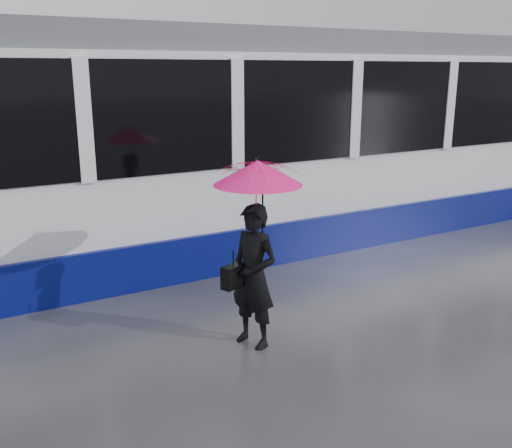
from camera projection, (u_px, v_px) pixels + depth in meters
ground at (258, 309)px, 6.85m from camera, size 90.00×90.00×0.00m
rails at (178, 252)px, 8.94m from camera, size 34.00×1.51×0.02m
woman at (254, 276)px, 5.79m from camera, size 0.53×0.64×1.50m
umbrella at (258, 190)px, 5.58m from camera, size 1.14×1.14×1.01m
handbag at (233, 276)px, 5.69m from camera, size 0.29×0.21×0.41m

